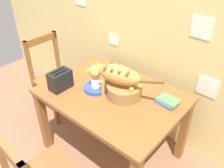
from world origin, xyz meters
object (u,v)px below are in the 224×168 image
Objects in this scene: coffee_mug at (96,83)px; wicker_basket at (124,90)px; book_stack at (167,102)px; wooden_chair_far at (54,77)px; saucer_bowl at (96,88)px; magazine at (103,71)px; toaster at (60,80)px; cat at (116,75)px; dining_table at (112,102)px.

coffee_mug is 0.42× the size of wicker_basket.
wooden_chair_far is (-1.43, -0.10, -0.31)m from book_stack.
book_stack is 0.37m from wicker_basket.
saucer_bowl is 0.06m from coffee_mug.
saucer_bowl is 0.27m from wicker_basket.
coffee_mug is 0.26m from wicker_basket.
wicker_basket is at bearing -32.51° from magazine.
wicker_basket is 0.57m from toaster.
saucer_bowl reaches higher than magazine.
toaster reaches higher than magazine.
cat is at bearing -155.12° from book_stack.
toaster is at bearing -143.95° from coffee_mug.
saucer_bowl is 0.71× the size of wicker_basket.
dining_table is 0.18m from wicker_basket.
toaster is at bearing -143.59° from saucer_bowl.
toaster reaches higher than wicker_basket.
coffee_mug is (-0.19, -0.05, -0.13)m from cat.
wicker_basket is at bearing -63.25° from cat.
cat is 2.15× the size of magazine.
toaster is at bearing -153.58° from book_stack.
toaster is (-0.09, -0.47, 0.08)m from magazine.
saucer_bowl is 0.63m from book_stack.
book_stack is (0.40, 0.18, -0.18)m from cat.
wicker_basket is (0.41, -0.19, 0.05)m from magazine.
coffee_mug reaches higher than dining_table.
toaster is 0.21× the size of wooden_chair_far.
cat is at bearing 1.41° from dining_table.
coffee_mug is at bearing 36.05° from toaster.
coffee_mug is 0.64× the size of toaster.
saucer_bowl is 0.32m from toaster.
saucer_bowl is 0.90m from wooden_chair_far.
cat is at bearing -40.96° from magazine.
dining_table is 1.29× the size of wooden_chair_far.
cat is 0.27m from saucer_bowl.
cat reaches higher than book_stack.
wooden_chair_far is at bearing -176.41° from magazine.
cat reaches higher than coffee_mug.
book_stack is 0.94m from toaster.
magazine is (-0.17, 0.28, -0.01)m from saucer_bowl.
cat is (0.04, 0.00, 0.30)m from dining_table.
wooden_chair_far is (-1.03, 0.09, -0.49)m from cat.
cat is at bearing -139.25° from wicker_basket.
book_stack is at bearing 21.59° from coffee_mug.
dining_table is at bearing 85.77° from wooden_chair_far.
coffee_mug is 0.92m from wooden_chair_far.
book_stack reaches higher than saucer_bowl.
dining_table is at bearing -154.20° from wicker_basket.
wicker_basket is at bearing -158.04° from book_stack.
coffee_mug is at bearing -66.91° from magazine.
magazine is (-0.36, 0.23, -0.20)m from cat.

